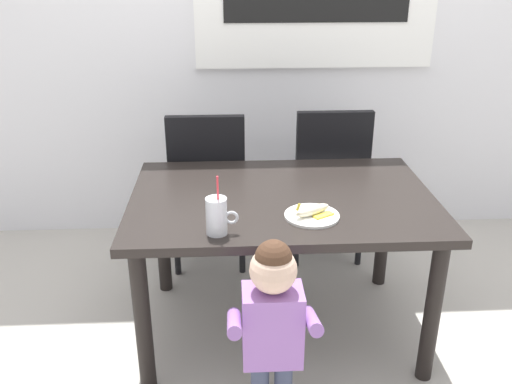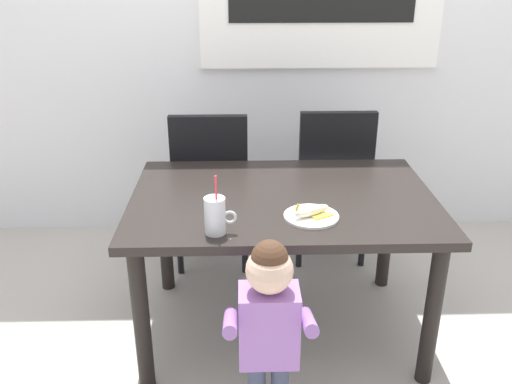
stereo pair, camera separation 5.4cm
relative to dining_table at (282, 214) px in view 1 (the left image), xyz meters
The scene contains 9 objects.
ground_plane 0.63m from the dining_table, ahead, with size 24.00×24.00×0.00m, color #B7B2A8.
back_wall 1.46m from the dining_table, 89.73° to the left, with size 6.40×0.17×2.90m.
dining_table is the anchor object (origin of this frame).
dining_chair_left 0.75m from the dining_table, 119.26° to the left, with size 0.44×0.44×0.96m.
dining_chair_right 0.79m from the dining_table, 63.90° to the left, with size 0.44×0.44×0.96m.
toddler_standing 0.65m from the dining_table, 98.34° to the right, with size 0.33×0.24×0.84m.
milk_cup 0.49m from the dining_table, 129.22° to the right, with size 0.13×0.08×0.25m.
snack_plate 0.27m from the dining_table, 66.25° to the right, with size 0.23×0.23×0.01m, color white.
peeled_banana 0.28m from the dining_table, 65.73° to the right, with size 0.18×0.14×0.07m.
Camera 1 is at (-0.24, -2.28, 1.73)m, focal length 38.52 mm.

